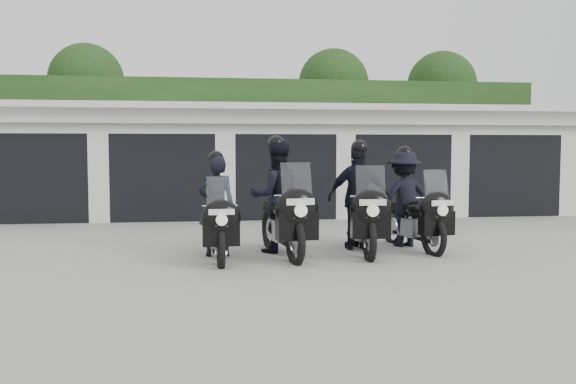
{
  "coord_description": "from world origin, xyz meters",
  "views": [
    {
      "loc": [
        -1.99,
        -10.0,
        1.81
      ],
      "look_at": [
        -0.57,
        0.76,
        1.05
      ],
      "focal_mm": 38.0,
      "sensor_mm": 36.0,
      "label": 1
    }
  ],
  "objects": [
    {
      "name": "police_bike_a",
      "position": [
        -1.84,
        0.05,
        0.73
      ],
      "size": [
        0.69,
        2.12,
        1.84
      ],
      "rotation": [
        0.0,
        0.0,
        0.05
      ],
      "color": "black",
      "rests_on": "ground"
    },
    {
      "name": "police_bike_d",
      "position": [
        1.67,
        0.77,
        0.82
      ],
      "size": [
        1.25,
        2.2,
        1.93
      ],
      "rotation": [
        0.0,
        0.0,
        0.19
      ],
      "color": "black",
      "rests_on": "ground"
    },
    {
      "name": "garage_block",
      "position": [
        -0.0,
        8.06,
        1.42
      ],
      "size": [
        16.4,
        6.8,
        2.96
      ],
      "color": "silver",
      "rests_on": "ground"
    },
    {
      "name": "police_bike_b",
      "position": [
        -0.77,
        0.4,
        0.89
      ],
      "size": [
        1.09,
        2.42,
        2.11
      ],
      "rotation": [
        0.0,
        0.0,
        0.15
      ],
      "color": "black",
      "rests_on": "ground"
    },
    {
      "name": "background_vegetation",
      "position": [
        0.37,
        12.92,
        2.77
      ],
      "size": [
        20.0,
        3.9,
        5.8
      ],
      "color": "#183412",
      "rests_on": "ground"
    },
    {
      "name": "ground",
      "position": [
        0.0,
        0.0,
        0.0
      ],
      "size": [
        80.0,
        80.0,
        0.0
      ],
      "primitive_type": "plane",
      "color": "gray",
      "rests_on": "ground"
    },
    {
      "name": "police_bike_c",
      "position": [
        0.69,
        0.5,
        0.86
      ],
      "size": [
        1.16,
        2.35,
        2.04
      ],
      "rotation": [
        0.0,
        0.0,
        -0.08
      ],
      "color": "black",
      "rests_on": "ground"
    }
  ]
}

